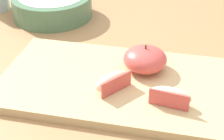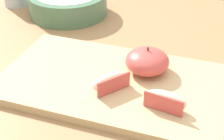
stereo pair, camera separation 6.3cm
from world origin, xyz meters
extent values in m
cube|color=#9E754C|center=(0.00, 0.00, 0.72)|extent=(1.14, 0.83, 0.03)
cube|color=#9E754C|center=(-0.51, 0.36, 0.35)|extent=(0.06, 0.06, 0.70)
cube|color=tan|center=(0.01, -0.09, 0.74)|extent=(0.42, 0.24, 0.02)
ellipsoid|color=#D14C47|center=(0.06, -0.05, 0.77)|extent=(0.08, 0.08, 0.05)
cylinder|color=#4C3319|center=(0.06, -0.05, 0.80)|extent=(0.00, 0.00, 0.01)
ellipsoid|color=beige|center=(0.02, -0.12, 0.76)|extent=(0.06, 0.07, 0.03)
cube|color=#D14C47|center=(0.03, -0.13, 0.76)|extent=(0.04, 0.06, 0.03)
ellipsoid|color=beige|center=(0.12, -0.14, 0.76)|extent=(0.07, 0.03, 0.03)
cube|color=#D14C47|center=(0.12, -0.16, 0.76)|extent=(0.07, 0.01, 0.03)
cylinder|color=#4C7556|center=(-0.21, 0.18, 0.76)|extent=(0.21, 0.21, 0.06)
cylinder|color=white|center=(-0.21, 0.18, 0.77)|extent=(0.17, 0.17, 0.05)
camera|label=1|loc=(0.12, -0.61, 1.11)|focal=55.24mm
camera|label=2|loc=(0.18, -0.60, 1.11)|focal=55.24mm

